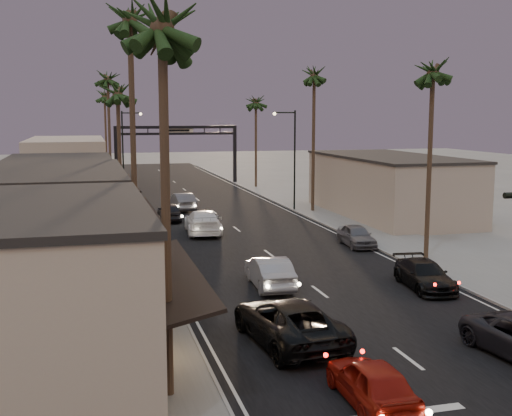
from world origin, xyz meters
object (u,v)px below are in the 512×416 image
streetlight_left (126,147)px  palm_la (162,12)px  streetlight_right (292,152)px  palm_rb (314,71)px  palm_lc (117,87)px  palm_ra (433,65)px  oncoming_silver (270,272)px  palm_ld (108,75)px  palm_far (104,93)px  oncoming_red (372,382)px  palm_lb (130,12)px  arch (177,140)px  curbside_black (425,275)px  oncoming_pickup (288,321)px

streetlight_left → palm_la: (-1.68, -49.00, 6.11)m
streetlight_right → palm_rb: palm_rb is taller
palm_lc → palm_la: bearing=-90.0°
streetlight_left → palm_lc: size_ratio=0.74×
palm_ra → palm_rb: palm_rb is taller
streetlight_left → oncoming_silver: 38.13m
palm_la → palm_lc: bearing=90.0°
streetlight_left → palm_ld: 7.88m
palm_far → oncoming_red: bearing=-85.6°
streetlight_left → palm_rb: bearing=-42.1°
palm_lb → arch: bearing=79.8°
palm_lc → oncoming_red: 31.14m
streetlight_left → palm_ld: bearing=-119.2°
streetlight_left → palm_rb: (15.52, -14.00, 7.09)m
palm_lb → palm_far: bearing=89.7°
arch → palm_la: bearing=-98.0°
palm_lc → oncoming_red: size_ratio=2.93×
arch → oncoming_silver: arch is taller
streetlight_right → palm_lc: 18.66m
streetlight_right → palm_rb: size_ratio=0.63×
palm_lc → curbside_black: bearing=-52.0°
arch → palm_lc: size_ratio=1.25×
palm_lb → streetlight_left: bearing=87.3°
palm_lc → oncoming_red: bearing=-78.7°
streetlight_left → palm_lb: size_ratio=0.59×
arch → oncoming_red: bearing=-92.6°
palm_lc → oncoming_silver: palm_lc is taller
palm_rb → streetlight_left: bearing=137.9°
palm_ra → palm_rb: size_ratio=0.93×
streetlight_right → palm_ld: (-15.52, 10.00, 7.09)m
palm_rb → palm_lc: bearing=-155.1°
palm_far → curbside_black: size_ratio=2.77×
streetlight_left → oncoming_pickup: streetlight_left is taller
oncoming_red → arch: bearing=-91.9°
streetlight_right → palm_lb: size_ratio=0.59×
oncoming_red → streetlight_right: bearing=-103.7°
palm_la → streetlight_left: bearing=88.0°
palm_lb → palm_rb: (17.20, 22.00, -0.97)m
palm_rb → palm_far: (-16.90, 34.00, -0.97)m
palm_ld → palm_far: palm_ld is taller
palm_lc → oncoming_pickup: (4.97, -23.38, -9.62)m
oncoming_silver → palm_la: bearing=63.4°
arch → streetlight_right: (6.92, -25.00, -0.20)m
palm_rb → palm_ld: bearing=147.4°
oncoming_red → curbside_black: bearing=-125.0°
streetlight_left → palm_ra: bearing=-65.5°
oncoming_red → streetlight_left: bearing=-84.7°
palm_la → palm_rb: 39.01m
palm_ra → oncoming_silver: palm_ra is taller
palm_lc → palm_lb: bearing=-90.0°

